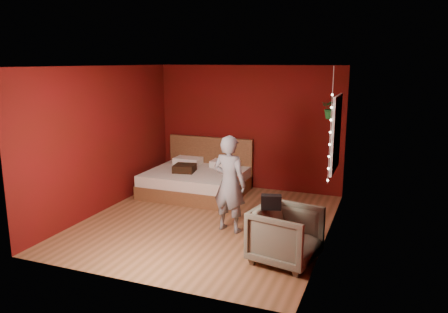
{
  "coord_description": "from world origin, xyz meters",
  "views": [
    {
      "loc": [
        2.81,
        -6.46,
        2.68
      ],
      "look_at": [
        0.16,
        0.4,
        1.07
      ],
      "focal_mm": 35.0,
      "sensor_mm": 36.0,
      "label": 1
    }
  ],
  "objects": [
    {
      "name": "person",
      "position": [
        0.5,
        -0.23,
        0.78
      ],
      "size": [
        0.63,
        0.47,
        1.56
      ],
      "primitive_type": "imported",
      "rotation": [
        0.0,
        0.0,
        2.96
      ],
      "color": "slate",
      "rests_on": "ground"
    },
    {
      "name": "floor",
      "position": [
        0.0,
        0.0,
        0.0
      ],
      "size": [
        4.5,
        4.5,
        0.0
      ],
      "primitive_type": "plane",
      "color": "brown",
      "rests_on": "ground"
    },
    {
      "name": "fairy_lights",
      "position": [
        1.94,
        0.37,
        1.5
      ],
      "size": [
        0.04,
        0.04,
        1.45
      ],
      "color": "silver",
      "rests_on": "room_walls"
    },
    {
      "name": "handbag",
      "position": [
        1.41,
        -1.11,
        0.86
      ],
      "size": [
        0.29,
        0.2,
        0.19
      ],
      "primitive_type": "cube",
      "rotation": [
        0.0,
        0.0,
        0.27
      ],
      "color": "black",
      "rests_on": "armchair"
    },
    {
      "name": "throw_pillow",
      "position": [
        -1.03,
        1.26,
        0.56
      ],
      "size": [
        0.48,
        0.48,
        0.15
      ],
      "primitive_type": "cube",
      "rotation": [
        0.0,
        0.0,
        0.18
      ],
      "color": "black",
      "rests_on": "bed"
    },
    {
      "name": "armchair",
      "position": [
        1.6,
        -1.01,
        0.38
      ],
      "size": [
        0.98,
        0.96,
        0.76
      ],
      "primitive_type": "imported",
      "rotation": [
        0.0,
        0.0,
        1.38
      ],
      "color": "#676451",
      "rests_on": "ground"
    },
    {
      "name": "window",
      "position": [
        1.97,
        0.9,
        1.5
      ],
      "size": [
        0.05,
        0.97,
        1.27
      ],
      "color": "white",
      "rests_on": "room_walls"
    },
    {
      "name": "room_walls",
      "position": [
        0.0,
        0.0,
        1.68
      ],
      "size": [
        4.04,
        4.54,
        2.62
      ],
      "color": "#56090A",
      "rests_on": "ground"
    },
    {
      "name": "hanging_plant",
      "position": [
        1.85,
        1.11,
        1.9
      ],
      "size": [
        0.37,
        0.34,
        0.89
      ],
      "color": "silver",
      "rests_on": "room_walls"
    },
    {
      "name": "bed",
      "position": [
        -0.84,
        1.47,
        0.28
      ],
      "size": [
        1.93,
        1.64,
        1.06
      ],
      "color": "brown",
      "rests_on": "ground"
    }
  ]
}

